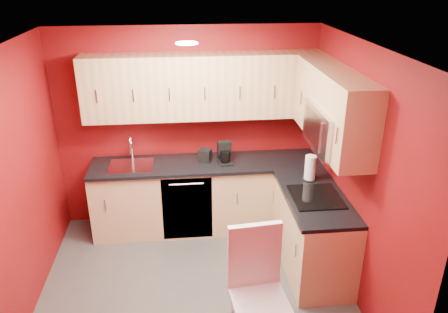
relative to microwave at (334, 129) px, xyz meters
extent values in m
plane|color=#454240|center=(-1.39, -0.20, -1.66)|extent=(3.20, 3.20, 0.00)
plane|color=white|center=(-1.39, -0.20, 0.84)|extent=(3.20, 3.20, 0.00)
plane|color=maroon|center=(-1.39, 1.30, -0.41)|extent=(3.20, 0.00, 3.20)
plane|color=maroon|center=(-1.39, -1.70, -0.41)|extent=(3.20, 0.00, 3.20)
plane|color=maroon|center=(-2.99, -0.20, -0.41)|extent=(0.00, 3.00, 3.00)
plane|color=maroon|center=(0.21, -0.20, -0.41)|extent=(0.00, 3.00, 3.00)
cube|color=tan|center=(-1.19, 1.00, -1.22)|extent=(2.80, 0.60, 0.87)
cube|color=tan|center=(-0.09, 0.05, -1.22)|extent=(0.60, 1.30, 0.87)
cube|color=black|center=(-1.19, 0.99, -0.77)|extent=(2.80, 0.63, 0.04)
cube|color=black|center=(-0.11, 0.04, -0.77)|extent=(0.63, 1.27, 0.04)
cube|color=tan|center=(-1.19, 1.13, 0.17)|extent=(2.80, 0.35, 0.75)
cube|color=tan|center=(0.03, 0.67, 0.17)|extent=(0.35, 0.57, 0.75)
cube|color=tan|center=(0.03, -0.49, 0.17)|extent=(0.35, 0.22, 0.75)
cube|color=tan|center=(0.03, 0.00, 0.38)|extent=(0.35, 0.76, 0.33)
cube|color=silver|center=(0.01, 0.00, 0.00)|extent=(0.40, 0.76, 0.42)
cube|color=black|center=(-0.18, 0.00, 0.00)|extent=(0.02, 0.62, 0.33)
cylinder|color=silver|center=(-0.20, -0.23, 0.00)|extent=(0.02, 0.02, 0.29)
cube|color=black|center=(-0.11, 0.00, -0.74)|extent=(0.50, 0.55, 0.01)
cube|color=silver|center=(-2.09, 0.98, -0.75)|extent=(0.52, 0.42, 0.02)
cylinder|color=silver|center=(-2.09, 1.18, -0.62)|extent=(0.02, 0.02, 0.26)
torus|color=silver|center=(-2.09, 1.11, -0.49)|extent=(0.02, 0.16, 0.16)
cylinder|color=silver|center=(-2.09, 1.04, -0.55)|extent=(0.02, 0.02, 0.12)
cube|color=black|center=(-1.44, 0.71, -1.22)|extent=(0.60, 0.02, 0.82)
cylinder|color=white|center=(-1.39, 0.10, 0.82)|extent=(0.20, 0.20, 0.01)
camera|label=1|loc=(-1.47, -3.86, 1.46)|focal=35.00mm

